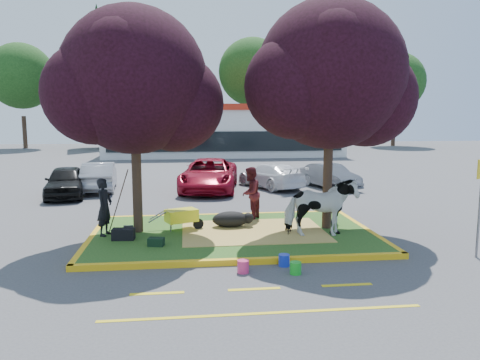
{
  "coord_description": "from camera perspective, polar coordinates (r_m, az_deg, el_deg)",
  "views": [
    {
      "loc": [
        -1.39,
        -13.42,
        3.63
      ],
      "look_at": [
        0.26,
        0.5,
        1.63
      ],
      "focal_mm": 35.0,
      "sensor_mm": 36.0,
      "label": 1
    }
  ],
  "objects": [
    {
      "name": "calf",
      "position": [
        14.47,
        -1.17,
        -4.81
      ],
      "size": [
        1.28,
        1.0,
        0.49
      ],
      "primitive_type": "ellipsoid",
      "rotation": [
        0.0,
        0.0,
        -0.37
      ],
      "color": "black",
      "rests_on": "median_island"
    },
    {
      "name": "curb_left",
      "position": [
        14.14,
        -17.62,
        -6.83
      ],
      "size": [
        0.16,
        5.3,
        0.15
      ],
      "primitive_type": "cube",
      "color": "yellow",
      "rests_on": "ground"
    },
    {
      "name": "car_grey",
      "position": [
        23.28,
        10.92,
        0.48
      ],
      "size": [
        2.33,
        3.82,
        1.19
      ],
      "primitive_type": "imported",
      "rotation": [
        0.0,
        0.0,
        0.32
      ],
      "color": "#5B5E63",
      "rests_on": "ground"
    },
    {
      "name": "curb_near",
      "position": [
        11.49,
        0.54,
        -9.91
      ],
      "size": [
        8.3,
        0.16,
        0.15
      ],
      "primitive_type": "cube",
      "color": "yellow",
      "rests_on": "ground"
    },
    {
      "name": "curb_far",
      "position": [
        16.45,
        -1.75,
        -4.37
      ],
      "size": [
        8.3,
        0.16,
        0.15
      ],
      "primitive_type": "cube",
      "color": "yellow",
      "rests_on": "ground"
    },
    {
      "name": "visitor_b",
      "position": [
        15.25,
        11.28,
        -2.78
      ],
      "size": [
        0.64,
        0.8,
        1.28
      ],
      "primitive_type": "imported",
      "rotation": [
        0.0,
        0.0,
        -2.09
      ],
      "color": "black",
      "rests_on": "median_island"
    },
    {
      "name": "fire_lane_stripe_c",
      "position": [
        10.47,
        12.9,
        -12.36
      ],
      "size": [
        1.1,
        0.12,
        0.01
      ],
      "primitive_type": "cube",
      "color": "yellow",
      "rests_on": "ground"
    },
    {
      "name": "median_island",
      "position": [
        13.95,
        -0.82,
        -6.65
      ],
      "size": [
        8.0,
        5.0,
        0.15
      ],
      "primitive_type": "cube",
      "color": "#224F18",
      "rests_on": "ground"
    },
    {
      "name": "tree_purple_left",
      "position": [
        13.89,
        -12.72,
        10.94
      ],
      "size": [
        5.06,
        4.2,
        6.51
      ],
      "color": "black",
      "rests_on": "median_island"
    },
    {
      "name": "straw_bedding",
      "position": [
        14.0,
        1.64,
        -6.25
      ],
      "size": [
        4.2,
        3.0,
        0.01
      ],
      "primitive_type": "cube",
      "color": "#CDB354",
      "rests_on": "median_island"
    },
    {
      "name": "car_black",
      "position": [
        21.84,
        -20.46,
        -0.18
      ],
      "size": [
        2.12,
        4.13,
        1.34
      ],
      "primitive_type": "imported",
      "rotation": [
        0.0,
        0.0,
        0.14
      ],
      "color": "black",
      "rests_on": "ground"
    },
    {
      "name": "fire_lane_stripe_a",
      "position": [
        9.92,
        -10.08,
        -13.45
      ],
      "size": [
        1.1,
        0.12,
        0.01
      ],
      "primitive_type": "cube",
      "color": "yellow",
      "rests_on": "ground"
    },
    {
      "name": "wheelbarrow",
      "position": [
        14.2,
        -7.11,
        -4.35
      ],
      "size": [
        1.64,
        0.86,
        0.62
      ],
      "rotation": [
        0.0,
        0.0,
        0.4
      ],
      "color": "black",
      "rests_on": "median_island"
    },
    {
      "name": "handler",
      "position": [
        13.94,
        -16.19,
        -3.18
      ],
      "size": [
        0.56,
        0.69,
        1.65
      ],
      "primitive_type": "imported",
      "rotation": [
        0.0,
        0.0,
        1.26
      ],
      "color": "black",
      "rests_on": "median_island"
    },
    {
      "name": "bucket_green",
      "position": [
        10.91,
        6.79,
        -10.6
      ],
      "size": [
        0.32,
        0.32,
        0.28
      ],
      "primitive_type": "cylinder",
      "rotation": [
        0.0,
        0.0,
        -0.26
      ],
      "color": "green",
      "rests_on": "ground"
    },
    {
      "name": "curb_right",
      "position": [
        14.92,
        15.05,
        -5.95
      ],
      "size": [
        0.16,
        5.3,
        0.15
      ],
      "primitive_type": "cube",
      "color": "yellow",
      "rests_on": "ground"
    },
    {
      "name": "car_white",
      "position": [
        23.02,
        3.76,
        0.57
      ],
      "size": [
        3.24,
        4.53,
        1.22
      ],
      "primitive_type": "imported",
      "rotation": [
        0.0,
        0.0,
        3.55
      ],
      "color": "white",
      "rests_on": "ground"
    },
    {
      "name": "car_red",
      "position": [
        22.16,
        -3.77,
        0.64
      ],
      "size": [
        3.25,
        5.7,
        1.5
      ],
      "primitive_type": "imported",
      "rotation": [
        0.0,
        0.0,
        -0.15
      ],
      "color": "maroon",
      "rests_on": "ground"
    },
    {
      "name": "retail_building",
      "position": [
        41.56,
        -2.1,
        6.22
      ],
      "size": [
        20.4,
        8.4,
        4.4
      ],
      "color": "silver",
      "rests_on": "ground"
    },
    {
      "name": "bucket_blue",
      "position": [
        11.41,
        5.39,
        -9.71
      ],
      "size": [
        0.27,
        0.27,
        0.28
      ],
      "primitive_type": "cylinder",
      "rotation": [
        0.0,
        0.0,
        0.01
      ],
      "color": "#1832C5",
      "rests_on": "ground"
    },
    {
      "name": "bucket_pink",
      "position": [
        10.91,
        0.38,
        -10.5
      ],
      "size": [
        0.31,
        0.31,
        0.29
      ],
      "primitive_type": "cylinder",
      "rotation": [
        0.0,
        0.0,
        0.14
      ],
      "color": "#E4326C",
      "rests_on": "ground"
    },
    {
      "name": "tree_purple_right",
      "position": [
        14.3,
        11.05,
        11.71
      ],
      "size": [
        5.3,
        4.4,
        6.82
      ],
      "color": "black",
      "rests_on": "median_island"
    },
    {
      "name": "cow",
      "position": [
        13.45,
        9.77,
        -3.31
      ],
      "size": [
        2.02,
        0.96,
        1.68
      ],
      "primitive_type": "imported",
      "rotation": [
        0.0,
        0.0,
        1.54
      ],
      "color": "silver",
      "rests_on": "median_island"
    },
    {
      "name": "ground",
      "position": [
        13.97,
        -0.82,
        -6.94
      ],
      "size": [
        90.0,
        90.0,
        0.0
      ],
      "primitive_type": "plane",
      "color": "#424244",
      "rests_on": "ground"
    },
    {
      "name": "gear_bag_dark",
      "position": [
        13.47,
        -14.03,
        -6.42
      ],
      "size": [
        0.63,
        0.38,
        0.31
      ],
      "primitive_type": "cube",
      "rotation": [
        0.0,
        0.0,
        -0.09
      ],
      "color": "black",
      "rests_on": "median_island"
    },
    {
      "name": "fire_lane_long",
      "position": [
        8.91,
        2.94,
        -15.92
      ],
      "size": [
        6.0,
        0.1,
        0.01
      ],
      "primitive_type": "cube",
      "color": "yellow",
      "rests_on": "ground"
    },
    {
      "name": "fire_lane_stripe_b",
      "position": [
        10.0,
        1.75,
        -13.15
      ],
      "size": [
        1.1,
        0.12,
        0.01
      ],
      "primitive_type": "cube",
      "color": "yellow",
      "rests_on": "ground"
    },
    {
      "name": "gear_bag_green",
      "position": [
        12.68,
        -10.19,
        -7.43
      ],
      "size": [
        0.46,
        0.34,
        0.22
      ],
      "primitive_type": "cube",
      "rotation": [
        0.0,
        0.0,
        -0.24
      ],
      "color": "black",
      "rests_on": "median_island"
    },
    {
      "name": "visitor_a",
      "position": [
        15.43,
        1.26,
        -1.62
      ],
      "size": [
        0.99,
        1.06,
        1.74
      ],
      "primitive_type": "imported",
      "rotation": [
        0.0,
        0.0,
        -2.09
      ],
      "color": "#4F161D",
      "rests_on": "median_island"
    },
    {
      "name": "car_silver",
      "position": [
        23.15,
        -16.77,
        0.44
      ],
      "size": [
        1.82,
        4.22,
        1.35
      ],
      "primitive_type": "imported",
      "rotation": [
        0.0,
        0.0,
        3.24
      ],
      "color": "#94969B",
      "rests_on": "ground"
    },
    {
      "name": "treeline",
      "position": [
        51.26,
        -3.91,
        12.7
      ],
      "size": [
        46.58,
        7.8,
        14.63
      ],
      "color": "black",
      "rests_on": "ground"
    }
  ]
}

